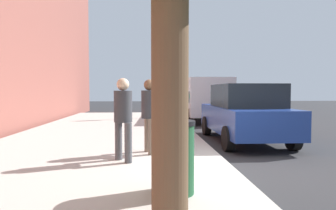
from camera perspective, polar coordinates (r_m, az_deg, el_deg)
The scene contains 9 objects.
ground_plane at distance 6.15m, azimuth 11.59°, elevation -12.12°, with size 80.00×80.00×0.00m, color #2B2B2D.
sidewalk_slab at distance 6.09m, azimuth -17.43°, elevation -11.62°, with size 28.00×6.00×0.15m, color #B7B2A8.
parking_meter at distance 6.99m, azimuth 3.52°, elevation -0.60°, with size 0.36×0.12×1.41m.
pedestrian_at_meter at distance 6.77m, azimuth -3.59°, elevation -1.05°, with size 0.51×0.37×1.68m.
pedestrian_bystander at distance 6.03m, azimuth -8.59°, elevation -1.58°, with size 0.44×0.37×1.67m.
parked_sedan_near at distance 9.42m, azimuth 14.41°, elevation -1.48°, with size 4.40×1.97×1.77m.
parked_van_far at distance 15.66m, azimuth 7.01°, elevation 1.54°, with size 5.27×2.28×2.18m.
traffic_signal at distance 15.75m, azimuth -0.85°, elevation 6.37°, with size 0.24×0.44×3.60m.
trash_bin at distance 4.19m, azimuth 1.14°, elevation -9.86°, with size 0.59×0.59×1.01m.
Camera 1 is at (-5.73, 1.60, 1.57)m, focal length 31.83 mm.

